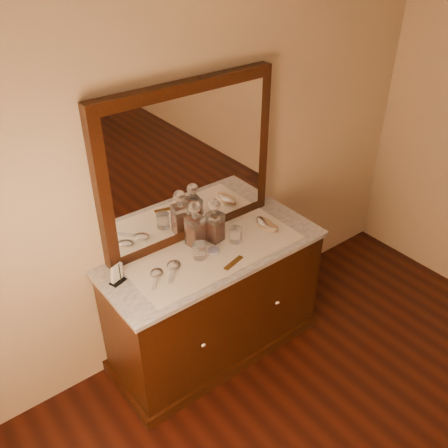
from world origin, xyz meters
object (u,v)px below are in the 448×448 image
(brush_far, at_px, (265,224))
(comb, at_px, (233,263))
(napkin_rack, at_px, (117,274))
(dresser_cabinet, at_px, (215,303))
(decanter_right, at_px, (215,224))
(brush_near, at_px, (268,226))
(mirror_frame, at_px, (189,164))
(pin_dish, at_px, (214,250))
(hand_mirror_outer, at_px, (156,275))
(decanter_left, at_px, (195,228))
(hand_mirror_inner, at_px, (173,267))

(brush_far, bearing_deg, comb, -156.38)
(napkin_rack, bearing_deg, dresser_cabinet, -8.84)
(decanter_right, distance_m, brush_near, 0.38)
(mirror_frame, xyz_separation_m, pin_dish, (-0.01, -0.26, -0.49))
(pin_dish, height_order, hand_mirror_outer, hand_mirror_outer)
(decanter_left, height_order, decanter_right, decanter_left)
(hand_mirror_inner, bearing_deg, pin_dish, -2.21)
(mirror_frame, bearing_deg, decanter_left, -113.63)
(mirror_frame, distance_m, decanter_left, 0.40)
(mirror_frame, height_order, decanter_right, mirror_frame)
(napkin_rack, height_order, hand_mirror_inner, napkin_rack)
(comb, xyz_separation_m, decanter_left, (-0.06, 0.30, 0.12))
(mirror_frame, relative_size, hand_mirror_inner, 6.09)
(dresser_cabinet, relative_size, decanter_left, 4.48)
(napkin_rack, xyz_separation_m, brush_far, (1.04, -0.09, -0.03))
(decanter_left, bearing_deg, hand_mirror_inner, -153.77)
(decanter_right, bearing_deg, decanter_left, 163.79)
(mirror_frame, xyz_separation_m, hand_mirror_inner, (-0.30, -0.24, -0.49))
(decanter_right, bearing_deg, dresser_cabinet, -129.51)
(brush_near, bearing_deg, decanter_right, 161.37)
(pin_dish, height_order, brush_far, brush_far)
(brush_near, distance_m, hand_mirror_outer, 0.83)
(pin_dish, height_order, decanter_left, decanter_left)
(brush_near, bearing_deg, napkin_rack, 173.02)
(hand_mirror_inner, bearing_deg, dresser_cabinet, -0.22)
(pin_dish, height_order, hand_mirror_inner, hand_mirror_inner)
(comb, relative_size, hand_mirror_outer, 0.88)
(decanter_left, distance_m, decanter_right, 0.13)
(comb, xyz_separation_m, hand_mirror_inner, (-0.31, 0.18, 0.00))
(comb, distance_m, hand_mirror_outer, 0.46)
(napkin_rack, height_order, decanter_left, decanter_left)
(hand_mirror_outer, bearing_deg, napkin_rack, 155.29)
(pin_dish, bearing_deg, decanter_right, 49.61)
(brush_far, relative_size, hand_mirror_inner, 0.86)
(pin_dish, xyz_separation_m, napkin_rack, (-0.60, 0.11, 0.05))
(brush_far, bearing_deg, decanter_right, 166.91)
(decanter_right, bearing_deg, hand_mirror_inner, -167.09)
(dresser_cabinet, height_order, comb, comb)
(decanter_left, height_order, brush_far, decanter_left)
(comb, xyz_separation_m, napkin_rack, (-0.62, 0.27, 0.05))
(pin_dish, relative_size, hand_mirror_inner, 0.39)
(decanter_right, bearing_deg, mirror_frame, 114.06)
(decanter_left, relative_size, brush_far, 1.84)
(brush_far, relative_size, hand_mirror_outer, 0.95)
(pin_dish, xyz_separation_m, comb, (0.02, -0.17, -0.00))
(mirror_frame, bearing_deg, comb, -88.49)
(comb, xyz_separation_m, decanter_right, (0.06, 0.26, 0.11))
(decanter_left, bearing_deg, brush_far, -13.91)
(dresser_cabinet, bearing_deg, comb, -86.40)
(comb, bearing_deg, dresser_cabinet, 79.17)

